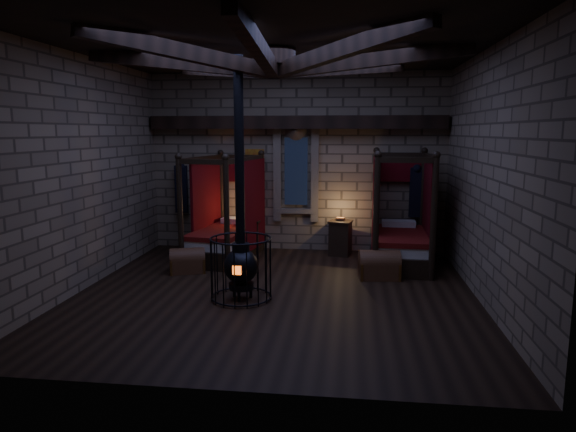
# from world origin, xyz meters

# --- Properties ---
(room) EXTENTS (7.02, 7.02, 4.29)m
(room) POSITION_xyz_m (-0.00, 0.09, 3.74)
(room) COLOR black
(room) RESTS_ON ground
(bed_left) EXTENTS (1.51, 2.36, 2.29)m
(bed_left) POSITION_xyz_m (-1.49, 2.46, 0.57)
(bed_left) COLOR black
(bed_left) RESTS_ON ground
(bed_right) EXTENTS (1.28, 2.31, 2.37)m
(bed_right) POSITION_xyz_m (2.38, 2.36, 0.58)
(bed_right) COLOR black
(bed_right) RESTS_ON ground
(trunk_left) EXTENTS (0.80, 0.64, 0.51)m
(trunk_left) POSITION_xyz_m (-1.98, 1.15, 0.23)
(trunk_left) COLOR #56311B
(trunk_left) RESTS_ON ground
(trunk_right) EXTENTS (0.83, 0.57, 0.57)m
(trunk_right) POSITION_xyz_m (1.88, 1.18, 0.25)
(trunk_right) COLOR #56311B
(trunk_right) RESTS_ON ground
(nightstand_left) EXTENTS (0.49, 0.47, 0.95)m
(nightstand_left) POSITION_xyz_m (-1.04, 3.01, 0.40)
(nightstand_left) COLOR black
(nightstand_left) RESTS_ON ground
(nightstand_right) EXTENTS (0.59, 0.58, 0.88)m
(nightstand_right) POSITION_xyz_m (1.08, 3.00, 0.41)
(nightstand_right) COLOR black
(nightstand_right) RESTS_ON ground
(stove) EXTENTS (1.05, 1.05, 4.05)m
(stove) POSITION_xyz_m (-0.53, -0.37, 0.64)
(stove) COLOR black
(stove) RESTS_ON ground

